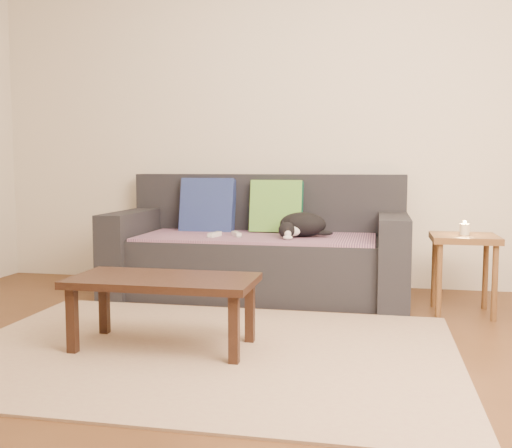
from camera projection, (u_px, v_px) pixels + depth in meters
name	position (u px, v px, depth m)	size (l,w,h in m)	color
ground	(196.00, 362.00, 2.86)	(4.50, 4.50, 0.00)	brown
back_wall	(270.00, 119.00, 4.69)	(4.50, 0.04, 2.60)	beige
sofa	(259.00, 252.00, 4.37)	(2.10, 0.94, 0.87)	#232328
throw_blanket	(257.00, 237.00, 4.26)	(1.66, 0.74, 0.02)	#422B51
cushion_navy	(208.00, 206.00, 4.59)	(0.41, 0.10, 0.41)	#121451
cushion_green	(276.00, 207.00, 4.48)	(0.39, 0.10, 0.39)	#0E5C42
cat	(301.00, 225.00, 4.18)	(0.42, 0.40, 0.17)	black
wii_remote_a	(236.00, 234.00, 4.22)	(0.15, 0.04, 0.03)	white
wii_remote_b	(215.00, 235.00, 4.19)	(0.15, 0.04, 0.03)	white
side_table	(464.00, 249.00, 3.76)	(0.40, 0.40, 0.50)	brown
candle	(465.00, 229.00, 3.75)	(0.06, 0.06, 0.09)	beige
rug	(205.00, 351.00, 3.01)	(2.50, 1.80, 0.01)	tan
coffee_table	(163.00, 286.00, 3.03)	(0.93, 0.47, 0.37)	#321D13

